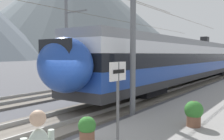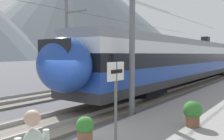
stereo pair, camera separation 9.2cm
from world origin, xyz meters
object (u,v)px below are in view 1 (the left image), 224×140
(train_near_platform, at_px, (188,60))
(potted_plant_platform_edge, at_px, (194,112))
(catenary_mast_mid, at_px, (130,24))
(potted_plant_by_shelter, at_px, (87,129))
(train_far_track, at_px, (180,58))
(catenary_mast_far_side, at_px, (68,36))
(platform_sign, at_px, (118,84))

(train_near_platform, bearing_deg, potted_plant_platform_edge, -160.91)
(catenary_mast_mid, bearing_deg, potted_plant_platform_edge, -102.80)
(potted_plant_by_shelter, bearing_deg, train_near_platform, 9.89)
(train_near_platform, height_order, catenary_mast_mid, catenary_mast_mid)
(potted_plant_platform_edge, bearing_deg, train_near_platform, 19.09)
(train_near_platform, height_order, train_far_track, same)
(train_far_track, bearing_deg, catenary_mast_far_side, 174.60)
(platform_sign, distance_m, potted_plant_platform_edge, 3.24)
(catenary_mast_mid, relative_size, platform_sign, 19.80)
(catenary_mast_mid, bearing_deg, catenary_mast_far_side, 60.08)
(train_far_track, height_order, catenary_mast_mid, catenary_mast_mid)
(train_far_track, xyz_separation_m, platform_sign, (-28.52, -8.80, -0.31))
(train_far_track, bearing_deg, potted_plant_by_shelter, -164.26)
(train_far_track, relative_size, catenary_mast_mid, 0.62)
(platform_sign, bearing_deg, train_far_track, 17.14)
(train_far_track, height_order, potted_plant_by_shelter, train_far_track)
(platform_sign, relative_size, potted_plant_platform_edge, 2.55)
(catenary_mast_mid, height_order, platform_sign, catenary_mast_mid)
(catenary_mast_far_side, xyz_separation_m, platform_sign, (-8.60, -10.68, -2.24))
(train_far_track, relative_size, potted_plant_platform_edge, 31.52)
(train_near_platform, relative_size, platform_sign, 14.33)
(train_far_track, xyz_separation_m, potted_plant_platform_edge, (-25.73, -9.98, -1.45))
(catenary_mast_mid, distance_m, potted_plant_by_shelter, 5.30)
(train_far_track, distance_m, potted_plant_by_shelter, 30.28)
(train_near_platform, relative_size, catenary_mast_mid, 0.72)
(catenary_mast_far_side, relative_size, platform_sign, 19.80)
(catenary_mast_mid, bearing_deg, potted_plant_by_shelter, -164.09)
(train_near_platform, distance_m, potted_plant_platform_edge, 14.65)
(catenary_mast_mid, bearing_deg, platform_sign, -153.23)
(catenary_mast_mid, xyz_separation_m, potted_plant_by_shelter, (-4.04, -1.15, -3.24))
(catenary_mast_far_side, bearing_deg, train_far_track, -5.40)
(catenary_mast_mid, relative_size, potted_plant_platform_edge, 50.57)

